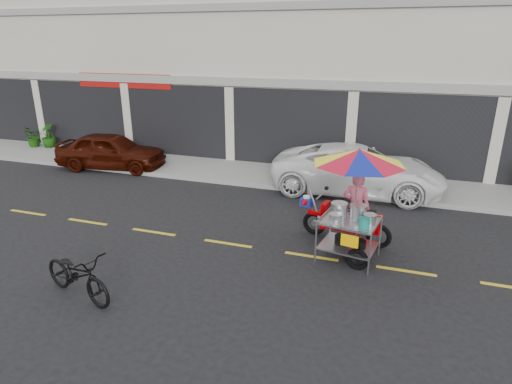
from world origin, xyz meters
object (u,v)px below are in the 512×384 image
(maroon_sedan, at_px, (111,151))
(food_vendor_rig, at_px, (356,186))
(white_pickup, at_px, (358,169))
(near_bicycle, at_px, (77,275))

(maroon_sedan, relative_size, food_vendor_rig, 1.57)
(food_vendor_rig, bearing_deg, white_pickup, 104.00)
(white_pickup, distance_m, food_vendor_rig, 4.28)
(maroon_sedan, bearing_deg, white_pickup, -96.68)
(maroon_sedan, relative_size, white_pickup, 0.75)
(maroon_sedan, distance_m, food_vendor_rig, 10.05)
(maroon_sedan, distance_m, white_pickup, 8.90)
(near_bicycle, bearing_deg, food_vendor_rig, -37.52)
(maroon_sedan, xyz_separation_m, white_pickup, (8.90, 0.27, 0.06))
(white_pickup, distance_m, near_bicycle, 8.74)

